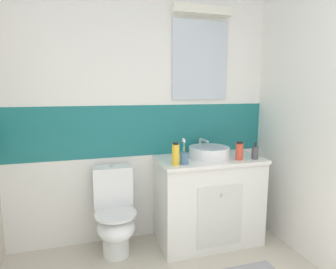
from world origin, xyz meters
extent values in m
cube|color=white|center=(0.00, 2.45, 0.42)|extent=(3.20, 0.10, 0.85)
cube|color=#1E7272|center=(0.00, 2.45, 1.10)|extent=(3.20, 0.10, 0.50)
cube|color=white|center=(0.00, 2.45, 1.93)|extent=(3.20, 0.10, 1.15)
cube|color=silver|center=(0.58, 2.39, 1.79)|extent=(0.59, 0.02, 0.78)
cube|color=white|center=(0.58, 2.35, 2.26)|extent=(0.61, 0.10, 0.08)
cube|color=white|center=(0.58, 2.13, 0.41)|extent=(0.98, 0.54, 0.82)
cube|color=white|center=(0.58, 2.12, 0.83)|extent=(1.00, 0.56, 0.03)
cube|color=silver|center=(0.58, 1.86, 0.37)|extent=(0.44, 0.01, 0.57)
cylinder|color=silver|center=(0.58, 1.84, 0.57)|extent=(0.02, 0.02, 0.03)
cylinder|color=white|center=(0.58, 2.13, 0.90)|extent=(0.39, 0.39, 0.11)
cylinder|color=#AFB1BA|center=(0.58, 2.13, 0.95)|extent=(0.32, 0.32, 0.01)
cylinder|color=silver|center=(0.58, 2.35, 0.93)|extent=(0.03, 0.03, 0.15)
cylinder|color=silver|center=(0.58, 2.25, 1.00)|extent=(0.02, 0.18, 0.02)
cylinder|color=white|center=(-0.32, 2.12, 0.09)|extent=(0.24, 0.24, 0.18)
ellipsoid|color=white|center=(-0.32, 2.08, 0.29)|extent=(0.34, 0.42, 0.22)
cylinder|color=white|center=(-0.32, 2.08, 0.41)|extent=(0.37, 0.37, 0.02)
cube|color=white|center=(-0.32, 2.29, 0.60)|extent=(0.36, 0.17, 0.39)
cylinder|color=silver|center=(-0.32, 2.29, 0.80)|extent=(0.04, 0.04, 0.02)
cylinder|color=#4C7299|center=(0.27, 1.97, 0.90)|extent=(0.07, 0.07, 0.10)
cylinder|color=gold|center=(0.28, 1.98, 0.97)|extent=(0.02, 0.01, 0.18)
cube|color=white|center=(0.28, 1.98, 1.06)|extent=(0.01, 0.02, 0.03)
cylinder|color=#338CD8|center=(0.27, 1.98, 0.97)|extent=(0.04, 0.01, 0.18)
cube|color=white|center=(0.27, 1.98, 1.07)|extent=(0.02, 0.02, 0.03)
cylinder|color=#4C4C51|center=(0.98, 1.96, 0.91)|extent=(0.07, 0.07, 0.12)
cylinder|color=#262626|center=(0.98, 1.96, 0.99)|extent=(0.01, 0.01, 0.04)
cylinder|color=#262626|center=(0.98, 1.95, 1.00)|extent=(0.01, 0.02, 0.01)
cylinder|color=#D84C33|center=(0.82, 1.98, 0.93)|extent=(0.07, 0.07, 0.15)
cylinder|color=black|center=(0.82, 1.98, 1.01)|extent=(0.05, 0.05, 0.02)
cylinder|color=yellow|center=(0.19, 1.96, 0.94)|extent=(0.07, 0.07, 0.18)
cylinder|color=black|center=(0.19, 1.96, 1.04)|extent=(0.05, 0.05, 0.02)
camera|label=1|loc=(-0.53, -0.27, 1.49)|focal=29.73mm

